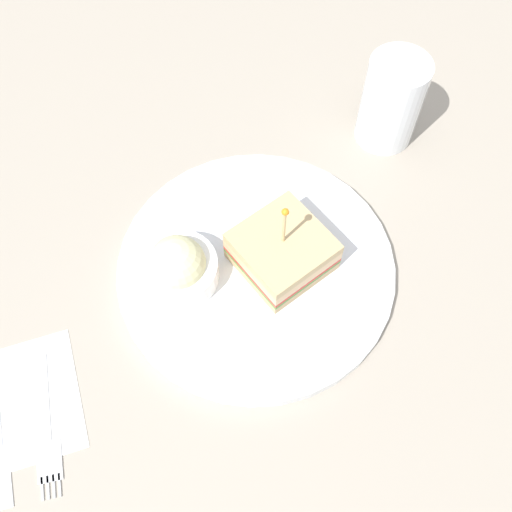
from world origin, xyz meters
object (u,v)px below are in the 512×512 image
(coleslaw_bowl, at_px, (178,267))
(napkin, at_px, (21,403))
(sandwich_half_center, at_px, (283,253))
(drink_glass, at_px, (390,105))
(fork, at_px, (48,440))
(plate, at_px, (256,268))

(coleslaw_bowl, xyz_separation_m, napkin, (0.16, 0.10, -0.03))
(sandwich_half_center, relative_size, coleslaw_bowl, 1.44)
(napkin, bearing_deg, drink_glass, -148.66)
(coleslaw_bowl, height_order, fork, coleslaw_bowl)
(drink_glass, distance_m, fork, 0.49)
(coleslaw_bowl, xyz_separation_m, fork, (0.14, 0.14, -0.03))
(sandwich_half_center, xyz_separation_m, fork, (0.24, 0.14, -0.03))
(coleslaw_bowl, bearing_deg, napkin, 31.54)
(sandwich_half_center, xyz_separation_m, napkin, (0.27, 0.10, -0.03))
(plate, height_order, napkin, plate)
(drink_glass, height_order, napkin, drink_glass)
(napkin, relative_size, fork, 0.89)
(sandwich_half_center, height_order, coleslaw_bowl, sandwich_half_center)
(sandwich_half_center, distance_m, drink_glass, 0.22)
(napkin, distance_m, fork, 0.05)
(napkin, bearing_deg, coleslaw_bowl, -148.46)
(fork, bearing_deg, plate, -147.25)
(drink_glass, relative_size, napkin, 0.92)
(sandwich_half_center, distance_m, napkin, 0.28)
(sandwich_half_center, bearing_deg, fork, 29.41)
(sandwich_half_center, bearing_deg, coleslaw_bowl, -1.27)
(coleslaw_bowl, height_order, drink_glass, drink_glass)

